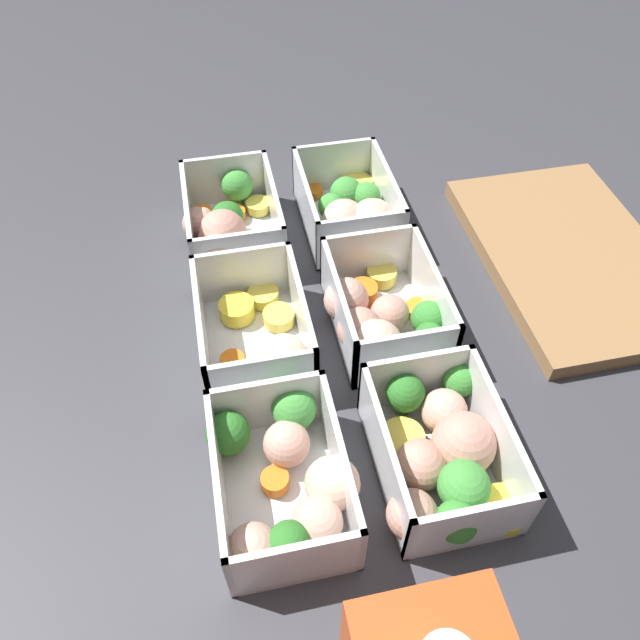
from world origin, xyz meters
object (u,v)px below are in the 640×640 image
object	(u,v)px
container_far_left	(352,210)
container_far_center	(380,317)
container_near_center	(260,335)
container_near_right	(286,480)
container_far_right	(442,453)
container_near_left	(226,228)

from	to	relation	value
container_far_left	container_far_center	xyz separation A→B (m)	(0.16, -0.01, -0.00)
container_near_center	container_near_right	distance (m)	0.15
container_near_right	container_far_right	world-z (taller)	same
container_near_left	container_far_right	bearing A→B (deg)	24.24
container_near_center	container_far_left	world-z (taller)	same
container_near_right	container_far_right	xyz separation A→B (m)	(0.00, 0.12, 0.00)
container_far_left	container_far_center	bearing A→B (deg)	-4.50
container_near_center	container_far_center	size ratio (longest dim) A/B	0.95
container_near_left	container_far_right	xyz separation A→B (m)	(0.30, 0.14, -0.00)
container_far_left	container_near_center	bearing A→B (deg)	-39.25
container_near_center	container_far_left	distance (m)	0.20
container_near_center	container_far_center	bearing A→B (deg)	88.11
container_near_center	container_far_left	bearing A→B (deg)	140.75
container_far_right	container_near_center	bearing A→B (deg)	-141.18
container_near_left	container_far_center	bearing A→B (deg)	39.29
container_far_left	container_far_center	size ratio (longest dim) A/B	0.93
container_near_left	container_near_center	world-z (taller)	same
container_far_left	container_far_right	distance (m)	0.31
container_near_left	container_near_center	xyz separation A→B (m)	(0.15, 0.01, -0.00)
container_near_center	container_far_left	xyz separation A→B (m)	(-0.15, 0.13, 0.00)
container_near_left	container_near_right	world-z (taller)	same
container_near_right	container_far_center	size ratio (longest dim) A/B	0.93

